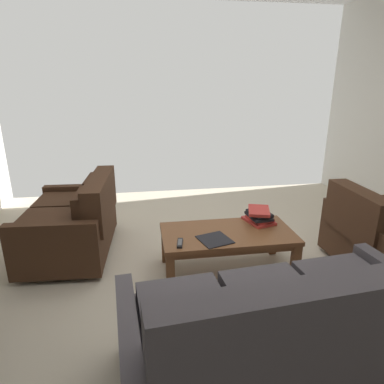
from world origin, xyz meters
name	(u,v)px	position (x,y,z in m)	size (l,w,h in m)	color
ground_plane	(213,285)	(0.00, 0.00, 0.00)	(5.21, 5.46, 0.01)	beige
sofa_main	(285,333)	(-0.17, 1.06, 0.36)	(1.87, 1.01, 0.87)	black
loveseat_near	(75,222)	(1.27, -0.79, 0.35)	(0.88, 1.24, 0.81)	black
coffee_table	(227,238)	(-0.17, -0.20, 0.34)	(1.20, 0.61, 0.40)	brown
book_stack	(259,216)	(-0.53, -0.37, 0.47)	(0.29, 0.34, 0.13)	#C63833
tv_remote	(180,243)	(0.29, -0.03, 0.41)	(0.07, 0.17, 0.02)	black
loose_magazine	(215,240)	(-0.02, -0.06, 0.41)	(0.25, 0.26, 0.01)	black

